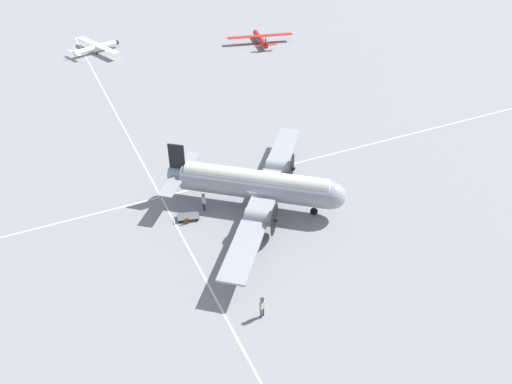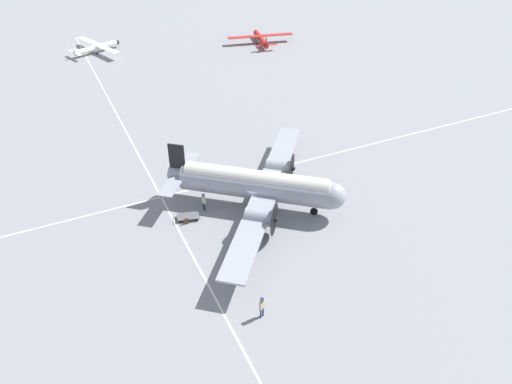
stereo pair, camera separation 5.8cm
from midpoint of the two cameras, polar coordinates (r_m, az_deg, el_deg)
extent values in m
plane|color=gray|center=(47.57, -0.03, -1.62)|extent=(300.00, 300.00, 0.00)
cube|color=silver|center=(51.55, -2.53, 1.55)|extent=(120.00, 0.16, 0.01)
cube|color=silver|center=(45.50, -8.98, -4.07)|extent=(0.16, 120.00, 0.01)
cylinder|color=#9399A3|center=(46.20, -0.04, 0.73)|extent=(12.69, 10.83, 2.52)
cylinder|color=silver|center=(45.82, -0.04, 1.45)|extent=(11.67, 9.81, 1.77)
sphere|color=#9399A3|center=(45.36, 8.72, -0.44)|extent=(2.40, 2.40, 2.40)
cylinder|color=#9399A3|center=(48.02, -8.31, 1.96)|extent=(3.03, 2.81, 1.39)
cube|color=black|center=(47.27, -9.08, 3.83)|extent=(1.31, 1.08, 2.90)
cube|color=#9399A3|center=(48.07, -8.71, 2.13)|extent=(6.03, 7.07, 0.10)
cube|color=#9399A3|center=(46.19, 1.22, 0.24)|extent=(17.21, 20.79, 0.20)
cylinder|color=#9399A3|center=(49.60, 2.55, 2.91)|extent=(2.76, 2.60, 1.39)
cylinder|color=black|center=(49.41, 4.06, 2.71)|extent=(1.85, 2.31, 2.92)
sphere|color=black|center=(49.40, 4.20, 2.70)|extent=(0.49, 0.49, 0.49)
cylinder|color=#9399A3|center=(42.81, 0.32, -2.89)|extent=(2.76, 2.60, 1.39)
cylinder|color=black|center=(42.59, 2.07, -3.14)|extent=(1.85, 2.31, 2.92)
sphere|color=black|center=(42.57, 2.23, -3.17)|extent=(0.49, 0.49, 0.49)
cylinder|color=#4C4C51|center=(50.19, 2.24, 1.94)|extent=(0.18, 0.18, 0.96)
cylinder|color=black|center=(50.45, 2.23, 1.48)|extent=(1.05, 0.92, 1.10)
cylinder|color=#4C4C51|center=(43.50, 0.00, -3.92)|extent=(0.18, 0.18, 0.96)
cylinder|color=black|center=(43.80, 0.00, -4.42)|extent=(1.05, 0.92, 1.10)
cylinder|color=#4C4C51|center=(46.37, 6.65, -1.78)|extent=(0.14, 0.14, 0.88)
cylinder|color=black|center=(46.63, 6.61, -2.21)|extent=(0.66, 0.58, 0.70)
cylinder|color=navy|center=(37.12, 0.53, -13.69)|extent=(0.13, 0.13, 0.88)
cylinder|color=navy|center=(37.25, 0.79, -13.47)|extent=(0.13, 0.13, 0.88)
cube|color=beige|center=(36.61, 0.67, -12.78)|extent=(0.47, 0.36, 0.66)
sphere|color=#8C6647|center=(36.26, 0.68, -12.27)|extent=(0.29, 0.29, 0.29)
cylinder|color=beige|center=(36.50, 0.40, -13.05)|extent=(0.10, 0.10, 0.63)
cylinder|color=beige|center=(36.78, 0.94, -12.59)|extent=(0.10, 0.10, 0.63)
cube|color=black|center=(36.60, 0.54, -12.62)|extent=(0.05, 0.03, 0.42)
cylinder|color=navy|center=(36.17, 0.68, -12.14)|extent=(0.41, 0.41, 0.07)
cylinder|color=navy|center=(47.17, -6.06, -1.56)|extent=(0.12, 0.12, 0.85)
cylinder|color=navy|center=(46.99, -5.92, -1.71)|extent=(0.12, 0.12, 0.85)
cube|color=beige|center=(46.65, -6.04, -0.90)|extent=(0.24, 0.43, 0.64)
sphere|color=tan|center=(46.38, -6.08, -0.44)|extent=(0.28, 0.28, 0.28)
cylinder|color=beige|center=(46.85, -6.18, -0.78)|extent=(0.10, 0.10, 0.61)
cylinder|color=beige|center=(46.48, -5.90, -1.09)|extent=(0.10, 0.10, 0.61)
cube|color=maroon|center=(46.64, -5.94, -0.79)|extent=(0.01, 0.05, 0.41)
cylinder|color=navy|center=(46.31, -6.09, -0.32)|extent=(0.33, 0.33, 0.07)
cube|color=#47331E|center=(45.71, -8.00, -3.35)|extent=(0.50, 0.15, 0.52)
cube|color=#312315|center=(45.54, -8.03, -3.06)|extent=(0.18, 0.10, 0.02)
cube|color=#56565B|center=(46.25, -7.79, -2.75)|extent=(2.25, 1.63, 0.04)
cube|color=#56565B|center=(46.10, -9.03, -2.64)|extent=(0.33, 1.13, 0.04)
cylinder|color=#56565B|center=(46.61, -9.06, -2.34)|extent=(0.04, 0.04, 0.22)
cylinder|color=#56565B|center=(45.73, -8.98, -3.16)|extent=(0.04, 0.04, 0.22)
cylinder|color=black|center=(46.73, -6.88, -2.46)|extent=(0.29, 0.13, 0.28)
cylinder|color=black|center=(45.99, -6.78, -3.15)|extent=(0.29, 0.13, 0.28)
cylinder|color=black|center=(46.71, -8.76, -2.66)|extent=(0.29, 0.13, 0.28)
cylinder|color=black|center=(45.98, -8.69, -3.35)|extent=(0.29, 0.13, 0.28)
cylinder|color=white|center=(89.75, -17.89, 15.39)|extent=(7.49, 3.54, 0.93)
sphere|color=black|center=(91.57, -15.69, 16.13)|extent=(0.84, 0.84, 0.84)
cube|color=white|center=(89.81, -17.70, 15.72)|extent=(5.11, 11.15, 0.08)
cube|color=white|center=(87.96, -20.12, 15.10)|extent=(0.66, 0.29, 1.21)
cube|color=white|center=(88.14, -20.04, 14.73)|extent=(1.86, 3.71, 0.04)
cylinder|color=black|center=(91.18, -16.31, 15.50)|extent=(0.29, 0.17, 0.28)
cylinder|color=#4C4C51|center=(91.15, -16.33, 15.56)|extent=(0.06, 0.06, 0.21)
cylinder|color=black|center=(90.50, -18.33, 15.00)|extent=(0.29, 0.17, 0.28)
cylinder|color=#4C4C51|center=(90.47, -18.34, 15.07)|extent=(0.06, 0.06, 0.21)
cylinder|color=black|center=(89.06, -17.77, 14.80)|extent=(0.29, 0.17, 0.28)
cylinder|color=#4C4C51|center=(89.03, -17.78, 14.86)|extent=(0.06, 0.06, 0.21)
cylinder|color=#B2231E|center=(90.16, 0.50, 17.08)|extent=(2.52, 7.67, 0.93)
sphere|color=black|center=(93.87, -0.09, 17.80)|extent=(0.84, 0.84, 0.84)
cube|color=#B2231E|center=(90.43, 0.43, 17.41)|extent=(11.46, 3.57, 0.08)
cube|color=#B2231E|center=(86.48, 1.09, 16.82)|extent=(0.20, 0.68, 1.21)
cube|color=#B2231E|center=(86.67, 1.09, 16.43)|extent=(3.78, 1.37, 0.04)
cylinder|color=black|center=(92.89, 0.09, 17.18)|extent=(0.14, 0.29, 0.28)
cylinder|color=#4C4C51|center=(92.86, 0.09, 17.24)|extent=(0.06, 0.06, 0.21)
cylinder|color=black|center=(89.79, 0.01, 16.55)|extent=(0.14, 0.29, 0.28)
cylinder|color=#4C4C51|center=(89.76, 0.01, 16.62)|extent=(0.06, 0.06, 0.21)
cylinder|color=black|center=(90.17, 1.11, 16.62)|extent=(0.14, 0.29, 0.28)
cylinder|color=#4C4C51|center=(90.14, 1.11, 16.69)|extent=(0.06, 0.06, 0.21)
camera|label=1|loc=(0.03, -90.04, -0.02)|focal=35.00mm
camera|label=2|loc=(0.03, 89.96, 0.02)|focal=35.00mm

